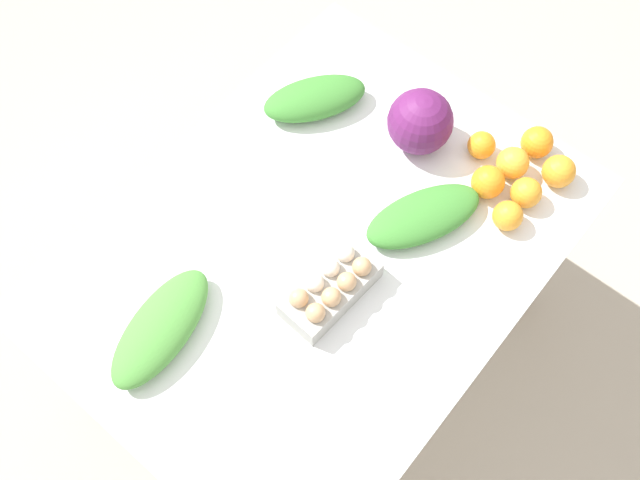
{
  "coord_description": "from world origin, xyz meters",
  "views": [
    {
      "loc": [
        -0.59,
        -0.49,
        2.27
      ],
      "look_at": [
        0.0,
        0.0,
        0.79
      ],
      "focal_mm": 40.0,
      "sensor_mm": 36.0,
      "label": 1
    }
  ],
  "objects_px": {
    "orange_3": "(559,171)",
    "greens_bunch_chard": "(424,216)",
    "greens_bunch_kale": "(315,98)",
    "orange_1": "(526,193)",
    "greens_bunch_scallion": "(161,328)",
    "egg_carton": "(330,287)",
    "orange_4": "(488,182)",
    "orange_6": "(513,163)",
    "orange_5": "(508,216)",
    "cabbage_purple": "(421,122)",
    "orange_2": "(481,145)",
    "orange_0": "(537,142)"
  },
  "relations": [
    {
      "from": "greens_bunch_scallion",
      "to": "orange_3",
      "type": "height_order",
      "value": "orange_3"
    },
    {
      "from": "greens_bunch_chard",
      "to": "orange_4",
      "type": "height_order",
      "value": "orange_4"
    },
    {
      "from": "cabbage_purple",
      "to": "orange_2",
      "type": "bearing_deg",
      "value": -62.89
    },
    {
      "from": "greens_bunch_kale",
      "to": "orange_6",
      "type": "height_order",
      "value": "orange_6"
    },
    {
      "from": "greens_bunch_kale",
      "to": "orange_5",
      "type": "relative_size",
      "value": 3.74
    },
    {
      "from": "greens_bunch_kale",
      "to": "orange_1",
      "type": "height_order",
      "value": "same"
    },
    {
      "from": "orange_1",
      "to": "greens_bunch_kale",
      "type": "bearing_deg",
      "value": 100.62
    },
    {
      "from": "orange_5",
      "to": "orange_6",
      "type": "distance_m",
      "value": 0.15
    },
    {
      "from": "egg_carton",
      "to": "orange_5",
      "type": "distance_m",
      "value": 0.46
    },
    {
      "from": "egg_carton",
      "to": "orange_1",
      "type": "height_order",
      "value": "egg_carton"
    },
    {
      "from": "orange_4",
      "to": "orange_5",
      "type": "distance_m",
      "value": 0.1
    },
    {
      "from": "cabbage_purple",
      "to": "orange_2",
      "type": "distance_m",
      "value": 0.16
    },
    {
      "from": "greens_bunch_kale",
      "to": "orange_1",
      "type": "relative_size",
      "value": 3.6
    },
    {
      "from": "greens_bunch_chard",
      "to": "orange_5",
      "type": "distance_m",
      "value": 0.2
    },
    {
      "from": "orange_4",
      "to": "orange_2",
      "type": "bearing_deg",
      "value": 41.23
    },
    {
      "from": "greens_bunch_kale",
      "to": "orange_4",
      "type": "xyz_separation_m",
      "value": [
        0.07,
        -0.48,
        0.0
      ]
    },
    {
      "from": "greens_bunch_scallion",
      "to": "orange_1",
      "type": "xyz_separation_m",
      "value": [
        0.8,
        -0.43,
        0.0
      ]
    },
    {
      "from": "orange_5",
      "to": "cabbage_purple",
      "type": "bearing_deg",
      "value": 79.05
    },
    {
      "from": "orange_3",
      "to": "greens_bunch_chard",
      "type": "bearing_deg",
      "value": 149.46
    },
    {
      "from": "egg_carton",
      "to": "orange_2",
      "type": "bearing_deg",
      "value": -1.17
    },
    {
      "from": "greens_bunch_chard",
      "to": "orange_3",
      "type": "height_order",
      "value": "orange_3"
    },
    {
      "from": "egg_carton",
      "to": "orange_5",
      "type": "bearing_deg",
      "value": -22.92
    },
    {
      "from": "egg_carton",
      "to": "greens_bunch_chard",
      "type": "relative_size",
      "value": 0.81
    },
    {
      "from": "greens_bunch_kale",
      "to": "greens_bunch_scallion",
      "type": "xyz_separation_m",
      "value": [
        -0.69,
        -0.14,
        -0.0
      ]
    },
    {
      "from": "orange_6",
      "to": "orange_4",
      "type": "bearing_deg",
      "value": 169.63
    },
    {
      "from": "orange_1",
      "to": "orange_2",
      "type": "bearing_deg",
      "value": 73.12
    },
    {
      "from": "orange_1",
      "to": "orange_2",
      "type": "height_order",
      "value": "orange_1"
    },
    {
      "from": "orange_1",
      "to": "orange_3",
      "type": "bearing_deg",
      "value": -15.98
    },
    {
      "from": "greens_bunch_scallion",
      "to": "orange_2",
      "type": "relative_size",
      "value": 4.43
    },
    {
      "from": "greens_bunch_chard",
      "to": "orange_5",
      "type": "bearing_deg",
      "value": -50.62
    },
    {
      "from": "greens_bunch_kale",
      "to": "orange_5",
      "type": "distance_m",
      "value": 0.57
    },
    {
      "from": "cabbage_purple",
      "to": "greens_bunch_chard",
      "type": "height_order",
      "value": "cabbage_purple"
    },
    {
      "from": "egg_carton",
      "to": "cabbage_purple",
      "type": "bearing_deg",
      "value": 15.01
    },
    {
      "from": "orange_4",
      "to": "orange_5",
      "type": "height_order",
      "value": "orange_4"
    },
    {
      "from": "greens_bunch_scallion",
      "to": "orange_6",
      "type": "height_order",
      "value": "orange_6"
    },
    {
      "from": "greens_bunch_scallion",
      "to": "orange_5",
      "type": "xyz_separation_m",
      "value": [
        0.72,
        -0.43,
        0.0
      ]
    },
    {
      "from": "greens_bunch_scallion",
      "to": "orange_3",
      "type": "xyz_separation_m",
      "value": [
        0.9,
        -0.46,
        0.01
      ]
    },
    {
      "from": "orange_1",
      "to": "orange_4",
      "type": "xyz_separation_m",
      "value": [
        -0.04,
        0.09,
        0.0
      ]
    },
    {
      "from": "egg_carton",
      "to": "orange_1",
      "type": "xyz_separation_m",
      "value": [
        0.49,
        -0.2,
        -0.01
      ]
    },
    {
      "from": "orange_2",
      "to": "orange_0",
      "type": "bearing_deg",
      "value": -48.32
    },
    {
      "from": "greens_bunch_kale",
      "to": "orange_3",
      "type": "height_order",
      "value": "orange_3"
    },
    {
      "from": "egg_carton",
      "to": "greens_bunch_scallion",
      "type": "relative_size",
      "value": 0.78
    },
    {
      "from": "orange_2",
      "to": "orange_4",
      "type": "bearing_deg",
      "value": -138.77
    },
    {
      "from": "greens_bunch_scallion",
      "to": "orange_0",
      "type": "xyz_separation_m",
      "value": [
        0.94,
        -0.37,
        0.01
      ]
    },
    {
      "from": "egg_carton",
      "to": "orange_0",
      "type": "distance_m",
      "value": 0.65
    },
    {
      "from": "orange_2",
      "to": "orange_6",
      "type": "distance_m",
      "value": 0.09
    },
    {
      "from": "orange_5",
      "to": "orange_6",
      "type": "xyz_separation_m",
      "value": [
        0.13,
        0.07,
        0.0
      ]
    },
    {
      "from": "greens_bunch_kale",
      "to": "orange_6",
      "type": "relative_size",
      "value": 3.39
    },
    {
      "from": "greens_bunch_chard",
      "to": "greens_bunch_scallion",
      "type": "distance_m",
      "value": 0.65
    },
    {
      "from": "egg_carton",
      "to": "orange_2",
      "type": "relative_size",
      "value": 3.44
    }
  ]
}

